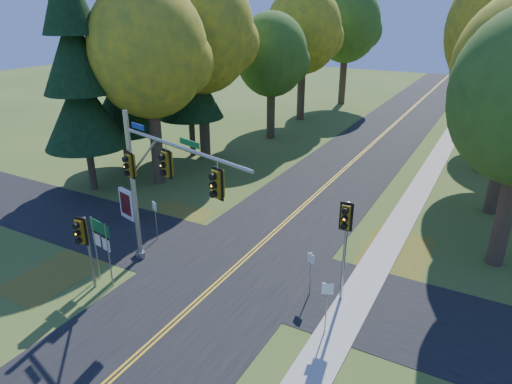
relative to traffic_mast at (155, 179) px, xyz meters
The scene contains 27 objects.
ground 5.81m from the traffic_mast, ahead, with size 160.00×160.00×0.00m, color #38521C.
road_main 5.80m from the traffic_mast, ahead, with size 8.00×160.00×0.02m, color black.
road_cross 6.26m from the traffic_mast, 39.82° to the left, with size 60.00×6.00×0.02m, color black.
centerline_left 5.74m from the traffic_mast, ahead, with size 0.10×160.00×0.01m, color gold.
centerline_right 5.84m from the traffic_mast, ahead, with size 0.10×160.00×0.01m, color gold.
sidewalk_east 10.36m from the traffic_mast, ahead, with size 1.60×160.00×0.06m, color #9E998E.
leaf_patch_w_near 7.61m from the traffic_mast, 129.81° to the left, with size 4.00×6.00×0.00m, color olive.
leaf_patch_e 12.62m from the traffic_mast, 33.46° to the left, with size 3.50×8.00×0.00m, color olive.
leaf_patch_w_far 7.34m from the traffic_mast, 150.57° to the right, with size 3.00×5.00×0.00m, color olive.
tree_w_a 13.54m from the traffic_mast, 130.30° to the left, with size 8.00×8.00×14.15m.
tree_w_b 19.61m from the traffic_mast, 118.02° to the left, with size 8.60×8.60×15.38m.
tree_w_c 25.89m from the traffic_mast, 105.06° to the left, with size 6.80×6.80×11.91m.
tree_e_c 27.80m from the traffic_mast, 62.12° to the left, with size 8.80×8.80×15.79m.
tree_w_d 34.66m from the traffic_mast, 102.23° to the left, with size 8.20×8.20×14.56m.
tree_e_d 35.53m from the traffic_mast, 69.98° to the left, with size 7.00×7.00×12.32m.
tree_w_e 45.16m from the traffic_mast, 97.78° to the left, with size 8.40×8.40×14.97m.
pine_a 13.91m from the traffic_mast, 151.30° to the left, with size 5.60×5.60×19.48m.
pine_b 17.66m from the traffic_mast, 139.13° to the left, with size 5.60×5.60×17.31m.
pine_c 19.82m from the traffic_mast, 121.78° to the left, with size 5.60×5.60×20.56m.
traffic_mast is the anchor object (origin of this frame).
east_signal_pole 8.79m from the traffic_mast, 13.38° to the left, with size 0.57×0.65×4.90m.
ped_signal_pole 4.10m from the traffic_mast, 127.64° to the right, with size 0.59×0.68×3.75m.
route_sign_cluster 3.84m from the traffic_mast, 135.99° to the right, with size 1.52×0.34×3.30m.
info_kiosk 8.20m from the traffic_mast, 147.10° to the left, with size 1.40×0.55×1.94m.
reg_sign_e_north 8.11m from the traffic_mast, 14.85° to the left, with size 0.40×0.20×2.20m.
reg_sign_e_south 9.26m from the traffic_mast, ahead, with size 0.45×0.20×2.45m.
reg_sign_w 5.05m from the traffic_mast, 134.78° to the left, with size 0.43×0.21×2.37m.
Camera 1 is at (10.57, -15.17, 12.41)m, focal length 32.00 mm.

